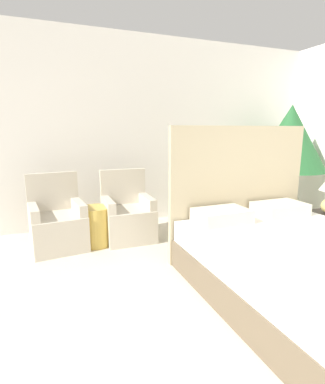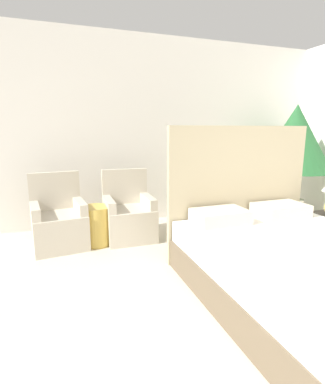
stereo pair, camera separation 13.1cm
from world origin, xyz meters
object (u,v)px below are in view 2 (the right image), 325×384
potted_palm (295,141)px  side_table (96,225)px  armchair_near_window_right (129,218)px  bed (296,263)px  armchair_near_window_left (59,225)px

potted_palm → side_table: (-3.29, -0.18, -1.04)m
armchair_near_window_right → side_table: 0.46m
bed → armchair_near_window_right: 2.20m
armchair_near_window_left → armchair_near_window_right: bearing=-6.2°
bed → side_table: (-1.55, 1.85, -0.05)m
armchair_near_window_left → side_table: armchair_near_window_left is taller
armchair_near_window_right → potted_palm: potted_palm is taller
armchair_near_window_left → side_table: 0.46m
bed → armchair_near_window_left: bearing=136.3°
armchair_near_window_left → potted_palm: bearing=-4.5°
potted_palm → side_table: 3.45m
side_table → armchair_near_window_left: bearing=171.6°
potted_palm → armchair_near_window_right: bearing=-177.7°
armchair_near_window_left → armchair_near_window_right: (0.91, 0.00, 0.00)m
armchair_near_window_right → potted_palm: bearing=3.0°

